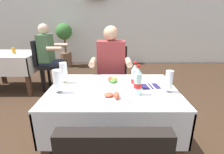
{
  "coord_description": "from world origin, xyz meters",
  "views": [
    {
      "loc": [
        0.01,
        -1.44,
        1.34
      ],
      "look_at": [
        0.02,
        0.12,
        0.8
      ],
      "focal_mm": 27.34,
      "sensor_mm": 36.0,
      "label": 1
    }
  ],
  "objects_px": {
    "beer_glass_right": "(63,73)",
    "background_table_tumbler": "(13,51)",
    "background_chair_right": "(47,62)",
    "background_dining_table": "(11,63)",
    "main_dining_table": "(112,105)",
    "cola_bottle_primary": "(137,82)",
    "plate_near_camera": "(115,97)",
    "beer_glass_left": "(168,81)",
    "napkin_cutlery_set": "(149,86)",
    "beer_glass_middle": "(57,81)",
    "cola_bottle_secondary": "(134,78)",
    "seated_diner_far": "(110,69)",
    "chair_far_diner_seat": "(112,77)",
    "potted_plant_corner": "(64,41)",
    "background_patron": "(49,54)",
    "plate_far_diner": "(113,81)"
  },
  "relations": [
    {
      "from": "plate_far_diner",
      "to": "background_patron",
      "type": "bearing_deg",
      "value": 127.27
    },
    {
      "from": "plate_far_diner",
      "to": "chair_far_diner_seat",
      "type": "bearing_deg",
      "value": 90.59
    },
    {
      "from": "beer_glass_right",
      "to": "background_table_tumbler",
      "type": "height_order",
      "value": "beer_glass_right"
    },
    {
      "from": "plate_near_camera",
      "to": "background_patron",
      "type": "distance_m",
      "value": 2.28
    },
    {
      "from": "beer_glass_middle",
      "to": "napkin_cutlery_set",
      "type": "height_order",
      "value": "beer_glass_middle"
    },
    {
      "from": "plate_near_camera",
      "to": "beer_glass_middle",
      "type": "height_order",
      "value": "beer_glass_middle"
    },
    {
      "from": "beer_glass_right",
      "to": "napkin_cutlery_set",
      "type": "bearing_deg",
      "value": -6.78
    },
    {
      "from": "main_dining_table",
      "to": "beer_glass_left",
      "type": "height_order",
      "value": "beer_glass_left"
    },
    {
      "from": "plate_near_camera",
      "to": "background_patron",
      "type": "relative_size",
      "value": 0.2
    },
    {
      "from": "plate_far_diner",
      "to": "beer_glass_left",
      "type": "distance_m",
      "value": 0.54
    },
    {
      "from": "napkin_cutlery_set",
      "to": "potted_plant_corner",
      "type": "xyz_separation_m",
      "value": [
        -1.71,
        3.41,
        0.02
      ]
    },
    {
      "from": "potted_plant_corner",
      "to": "beer_glass_left",
      "type": "bearing_deg",
      "value": -62.56
    },
    {
      "from": "main_dining_table",
      "to": "beer_glass_right",
      "type": "xyz_separation_m",
      "value": [
        -0.49,
        0.15,
        0.28
      ]
    },
    {
      "from": "beer_glass_right",
      "to": "cola_bottle_primary",
      "type": "relative_size",
      "value": 0.8
    },
    {
      "from": "background_chair_right",
      "to": "beer_glass_right",
      "type": "bearing_deg",
      "value": -64.5
    },
    {
      "from": "plate_far_diner",
      "to": "cola_bottle_primary",
      "type": "height_order",
      "value": "cola_bottle_primary"
    },
    {
      "from": "cola_bottle_primary",
      "to": "beer_glass_middle",
      "type": "bearing_deg",
      "value": 176.74
    },
    {
      "from": "beer_glass_middle",
      "to": "napkin_cutlery_set",
      "type": "bearing_deg",
      "value": 9.72
    },
    {
      "from": "plate_near_camera",
      "to": "background_dining_table",
      "type": "relative_size",
      "value": 0.26
    },
    {
      "from": "beer_glass_right",
      "to": "background_chair_right",
      "type": "distance_m",
      "value": 1.76
    },
    {
      "from": "plate_near_camera",
      "to": "potted_plant_corner",
      "type": "height_order",
      "value": "potted_plant_corner"
    },
    {
      "from": "beer_glass_left",
      "to": "napkin_cutlery_set",
      "type": "distance_m",
      "value": 0.21
    },
    {
      "from": "background_chair_right",
      "to": "background_patron",
      "type": "distance_m",
      "value": 0.16
    },
    {
      "from": "seated_diner_far",
      "to": "cola_bottle_primary",
      "type": "xyz_separation_m",
      "value": [
        0.23,
        -0.83,
        0.13
      ]
    },
    {
      "from": "seated_diner_far",
      "to": "cola_bottle_secondary",
      "type": "xyz_separation_m",
      "value": [
        0.22,
        -0.72,
        0.13
      ]
    },
    {
      "from": "background_patron",
      "to": "beer_glass_middle",
      "type": "bearing_deg",
      "value": -68.54
    },
    {
      "from": "plate_near_camera",
      "to": "background_chair_right",
      "type": "xyz_separation_m",
      "value": [
        -1.26,
        1.93,
        -0.18
      ]
    },
    {
      "from": "napkin_cutlery_set",
      "to": "background_table_tumbler",
      "type": "relative_size",
      "value": 1.77
    },
    {
      "from": "beer_glass_right",
      "to": "background_dining_table",
      "type": "xyz_separation_m",
      "value": [
        -1.45,
        1.57,
        -0.29
      ]
    },
    {
      "from": "beer_glass_left",
      "to": "background_dining_table",
      "type": "xyz_separation_m",
      "value": [
        -2.42,
        1.81,
        -0.29
      ]
    },
    {
      "from": "beer_glass_left",
      "to": "beer_glass_right",
      "type": "relative_size",
      "value": 0.94
    },
    {
      "from": "chair_far_diner_seat",
      "to": "background_chair_right",
      "type": "height_order",
      "value": "same"
    },
    {
      "from": "beer_glass_middle",
      "to": "background_table_tumbler",
      "type": "distance_m",
      "value": 2.24
    },
    {
      "from": "seated_diner_far",
      "to": "beer_glass_left",
      "type": "relative_size",
      "value": 6.36
    },
    {
      "from": "napkin_cutlery_set",
      "to": "background_patron",
      "type": "bearing_deg",
      "value": 132.72
    },
    {
      "from": "cola_bottle_secondary",
      "to": "background_chair_right",
      "type": "bearing_deg",
      "value": 129.48
    },
    {
      "from": "chair_far_diner_seat",
      "to": "potted_plant_corner",
      "type": "height_order",
      "value": "potted_plant_corner"
    },
    {
      "from": "plate_far_diner",
      "to": "cola_bottle_primary",
      "type": "xyz_separation_m",
      "value": [
        0.2,
        -0.29,
        0.09
      ]
    },
    {
      "from": "napkin_cutlery_set",
      "to": "beer_glass_middle",
      "type": "bearing_deg",
      "value": -170.28
    },
    {
      "from": "chair_far_diner_seat",
      "to": "beer_glass_middle",
      "type": "relative_size",
      "value": 4.66
    },
    {
      "from": "main_dining_table",
      "to": "background_chair_right",
      "type": "relative_size",
      "value": 1.22
    },
    {
      "from": "beer_glass_left",
      "to": "background_dining_table",
      "type": "distance_m",
      "value": 3.03
    },
    {
      "from": "seated_diner_far",
      "to": "beer_glass_middle",
      "type": "xyz_separation_m",
      "value": [
        -0.45,
        -0.79,
        0.12
      ]
    },
    {
      "from": "potted_plant_corner",
      "to": "background_patron",
      "type": "bearing_deg",
      "value": -84.49
    },
    {
      "from": "chair_far_diner_seat",
      "to": "beer_glass_left",
      "type": "height_order",
      "value": "chair_far_diner_seat"
    },
    {
      "from": "cola_bottle_secondary",
      "to": "background_patron",
      "type": "distance_m",
      "value": 2.23
    },
    {
      "from": "main_dining_table",
      "to": "cola_bottle_primary",
      "type": "distance_m",
      "value": 0.37
    },
    {
      "from": "cola_bottle_primary",
      "to": "cola_bottle_secondary",
      "type": "distance_m",
      "value": 0.11
    },
    {
      "from": "napkin_cutlery_set",
      "to": "background_table_tumbler",
      "type": "distance_m",
      "value": 2.74
    },
    {
      "from": "chair_far_diner_seat",
      "to": "cola_bottle_secondary",
      "type": "distance_m",
      "value": 0.9
    }
  ]
}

